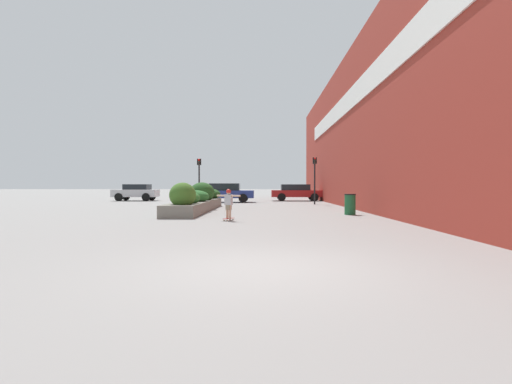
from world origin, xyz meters
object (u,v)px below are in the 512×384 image
Objects in this scene: car_leftmost at (297,192)px; car_center_left at (136,192)px; trash_bin at (350,204)px; car_center_right at (397,192)px; traffic_light_right at (315,172)px; traffic_light_left at (199,173)px; skateboard at (229,219)px; car_rightmost at (226,192)px; skateboarder at (229,201)px.

car_center_left is (-14.19, -0.09, 0.01)m from car_leftmost.
trash_bin is at bearing 3.49° from car_leftmost.
traffic_light_right reaches higher than car_center_right.
car_center_left is at bearing 132.27° from trash_bin.
trash_bin is at bearing -50.76° from traffic_light_left.
car_rightmost is (-1.64, 16.85, 0.74)m from skateboard.
traffic_light_left is at bearing 131.78° from skateboard.
car_rightmost reaches higher than car_center_right.
car_center_left is at bearing -110.19° from car_rightmost.
trash_bin is 16.84m from car_center_right.
skateboarder is 22.22m from car_center_right.
traffic_light_right reaches higher than car_center_left.
car_center_right is 1.29× the size of traffic_light_right.
skateboarder reaches higher than trash_bin.
traffic_light_right is (0.72, -6.70, 1.51)m from car_leftmost.
traffic_light_left reaches higher than car_center_right.
traffic_light_left is (-7.60, -6.27, 1.48)m from car_leftmost.
car_leftmost is 1.05× the size of car_center_right.
trash_bin is 15.35m from car_rightmost.
car_center_left is at bearing 144.63° from skateboarder.
car_center_left reaches higher than trash_bin.
car_rightmost reaches higher than trash_bin.
car_rightmost is (-5.91, -3.14, 0.03)m from car_leftmost.
car_center_right is 1.00× the size of car_rightmost.
car_center_right is at bearing -93.88° from car_center_left.
car_center_right is at bearing 83.90° from skateboard.
skateboarder is 14.27m from traffic_light_right.
traffic_light_right reaches higher than skateboard.
trash_bin is at bearing 58.89° from skateboard.
car_center_right is at bearing 96.16° from car_rightmost.
traffic_light_left reaches higher than skateboard.
car_rightmost is (-14.13, -1.53, 0.02)m from car_center_right.
car_leftmost is (4.26, 19.99, 0.71)m from skateboard.
traffic_light_right reaches higher than traffic_light_left.
car_rightmost is at bearing -62.02° from car_leftmost.
car_rightmost is at bearing 151.72° from traffic_light_right.
skateboard is 0.18× the size of traffic_light_left.
trash_bin is 16.87m from car_leftmost.
car_center_left is at bearing -89.63° from car_leftmost.
traffic_light_right reaches higher than car_rightmost.
traffic_light_left is (-1.70, -3.13, 1.45)m from car_rightmost.
car_center_left is (-9.93, 19.89, 0.02)m from skateboarder.
car_center_left reaches higher than car_leftmost.
skateboarder is 0.29× the size of car_center_left.
traffic_light_right is at bearing 61.72° from car_rightmost.
car_leftmost is 1.38× the size of traffic_light_left.
trash_bin is at bearing 58.89° from skateboarder.
car_leftmost reaches higher than trash_bin.
car_rightmost is at bearing -110.19° from car_center_left.
skateboard is 6.17m from trash_bin.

